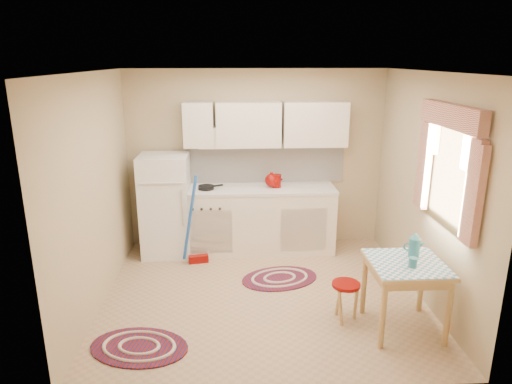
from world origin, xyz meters
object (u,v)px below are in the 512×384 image
fridge (166,205)px  table (404,296)px  stool (345,301)px  base_cabinets (253,220)px

fridge → table: 3.30m
fridge → table: size_ratio=1.94×
table → stool: size_ratio=1.71×
stool → base_cabinets: bearing=114.9°
fridge → base_cabinets: size_ratio=0.62×
stool → table: bearing=-19.4°
fridge → base_cabinets: 1.22m
base_cabinets → stool: (0.87, -1.87, -0.23)m
fridge → stool: 2.80m
base_cabinets → fridge: bearing=-177.6°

